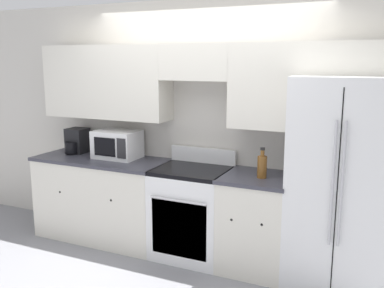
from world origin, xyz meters
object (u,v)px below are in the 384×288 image
Objects in this scene: oven_range at (192,212)px; microwave at (117,144)px; refrigerator at (342,183)px; bottle at (262,166)px.

oven_range is 2.25× the size of microwave.
oven_range is 0.58× the size of refrigerator.
refrigerator is at bearing 2.19° from oven_range.
microwave reaches higher than bottle.
bottle reaches higher than oven_range.
refrigerator is at bearing 7.73° from bottle.
oven_range is at bearing 176.88° from bottle.
bottle is (1.67, -0.13, -0.04)m from microwave.
refrigerator is (1.42, 0.05, 0.46)m from oven_range.
microwave is 1.70× the size of bottle.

